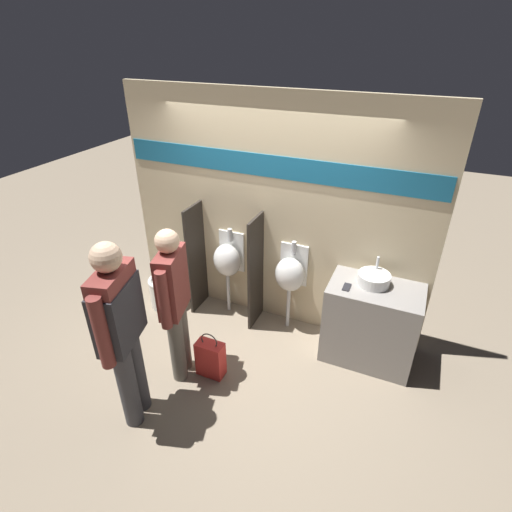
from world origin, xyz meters
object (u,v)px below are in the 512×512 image
object	(u,v)px
urinal_far	(290,274)
person_in_vest	(120,325)
shopping_bag	(210,358)
sink_basin	(374,279)
person_with_lanyard	(174,300)
cell_phone	(347,287)
toilet	(167,285)
urinal_near_counter	(228,260)

from	to	relation	value
urinal_far	person_in_vest	size ratio (longest dim) A/B	0.61
shopping_bag	sink_basin	bearing A→B (deg)	35.05
person_with_lanyard	shopping_bag	xyz separation A→B (m)	(0.30, 0.09, -0.72)
cell_phone	shopping_bag	distance (m)	1.59
person_in_vest	person_with_lanyard	xyz separation A→B (m)	(0.09, 0.62, -0.14)
toilet	person_in_vest	size ratio (longest dim) A/B	0.45
urinal_near_counter	person_with_lanyard	distance (m)	1.19
urinal_far	person_with_lanyard	distance (m)	1.41
shopping_bag	urinal_near_counter	bearing A→B (deg)	107.24
sink_basin	toilet	bearing A→B (deg)	-177.92
cell_phone	urinal_near_counter	bearing A→B (deg)	169.74
urinal_near_counter	toilet	bearing A→B (deg)	-166.78
urinal_far	sink_basin	bearing A→B (deg)	-6.01
sink_basin	toilet	distance (m)	2.64
sink_basin	person_with_lanyard	bearing A→B (deg)	-147.61
sink_basin	shopping_bag	distance (m)	1.87
urinal_near_counter	toilet	world-z (taller)	urinal_near_counter
person_in_vest	shopping_bag	size ratio (longest dim) A/B	3.39
urinal_far	shopping_bag	world-z (taller)	urinal_far
urinal_near_counter	toilet	xyz separation A→B (m)	(-0.81, -0.19, -0.47)
person_with_lanyard	person_in_vest	bearing A→B (deg)	155.62
person_in_vest	shopping_bag	world-z (taller)	person_in_vest
person_in_vest	toilet	bearing A→B (deg)	10.08
urinal_far	shopping_bag	size ratio (longest dim) A/B	2.08
cell_phone	person_in_vest	world-z (taller)	person_in_vest
toilet	shopping_bag	distance (m)	1.45
sink_basin	person_in_vest	size ratio (longest dim) A/B	0.18
urinal_near_counter	person_in_vest	world-z (taller)	person_in_vest
sink_basin	person_in_vest	world-z (taller)	person_in_vest
urinal_near_counter	cell_phone	bearing A→B (deg)	-10.26
sink_basin	cell_phone	size ratio (longest dim) A/B	2.34
toilet	shopping_bag	world-z (taller)	toilet
sink_basin	person_with_lanyard	world-z (taller)	person_with_lanyard
cell_phone	shopping_bag	bearing A→B (deg)	-145.31
cell_phone	toilet	size ratio (longest dim) A/B	0.17
urinal_near_counter	sink_basin	bearing A→B (deg)	-3.22
cell_phone	sink_basin	bearing A→B (deg)	36.84
urinal_far	person_with_lanyard	xyz separation A→B (m)	(-0.77, -1.17, 0.19)
person_in_vest	urinal_near_counter	bearing A→B (deg)	-16.79
person_in_vest	urinal_far	bearing A→B (deg)	-40.70
cell_phone	person_with_lanyard	bearing A→B (deg)	-148.37
sink_basin	cell_phone	world-z (taller)	sink_basin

